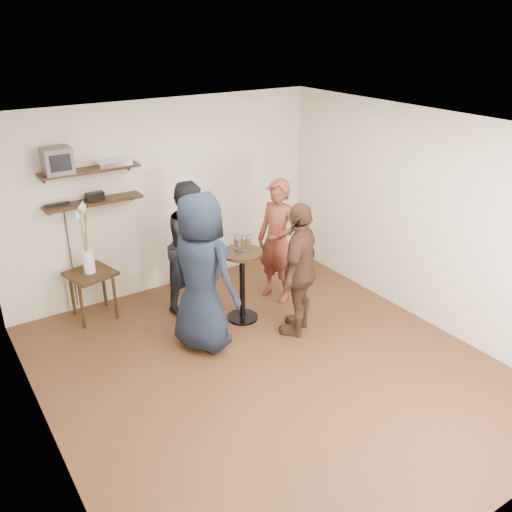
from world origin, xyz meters
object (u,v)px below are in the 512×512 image
at_px(crt_monitor, 57,160).
at_px(person_navy, 201,273).
at_px(person_dark, 193,246).
at_px(person_brown, 300,269).
at_px(drinks_table, 242,276).
at_px(radio, 95,196).
at_px(person_plaid, 278,241).
at_px(dvd_deck, 113,163).
at_px(side_table, 91,280).

height_order(crt_monitor, person_navy, crt_monitor).
relative_size(person_dark, person_brown, 1.04).
distance_m(person_dark, person_navy, 0.98).
relative_size(crt_monitor, drinks_table, 0.34).
height_order(drinks_table, person_dark, person_dark).
xyz_separation_m(radio, person_plaid, (2.02, -1.05, -0.69)).
bearing_deg(radio, person_navy, -67.86).
relative_size(dvd_deck, person_brown, 0.24).
xyz_separation_m(dvd_deck, radio, (-0.28, 0.00, -0.38)).
bearing_deg(person_dark, crt_monitor, 128.49).
relative_size(radio, side_table, 0.35).
bearing_deg(person_plaid, person_brown, -36.84).
xyz_separation_m(crt_monitor, person_brown, (2.12, -1.89, -1.20)).
xyz_separation_m(radio, person_navy, (0.63, -1.54, -0.59)).
xyz_separation_m(person_plaid, person_brown, (-0.28, -0.84, -0.01)).
height_order(side_table, drinks_table, drinks_table).
bearing_deg(person_brown, person_plaid, -143.16).
height_order(crt_monitor, radio, crt_monitor).
bearing_deg(dvd_deck, crt_monitor, 180.00).
relative_size(dvd_deck, radio, 1.82).
bearing_deg(radio, drinks_table, -44.31).
bearing_deg(person_navy, person_plaid, -90.92).
bearing_deg(side_table, person_dark, -19.51).
distance_m(person_plaid, person_dark, 1.11).
bearing_deg(person_plaid, radio, -136.13).
bearing_deg(person_brown, radio, -82.28).
xyz_separation_m(crt_monitor, dvd_deck, (0.66, 0.00, -0.12)).
distance_m(crt_monitor, dvd_deck, 0.67).
relative_size(drinks_table, person_brown, 0.57).
bearing_deg(person_dark, side_table, 133.68).
distance_m(side_table, person_navy, 1.65).
distance_m(crt_monitor, radio, 0.63).
relative_size(person_plaid, person_brown, 1.01).
relative_size(crt_monitor, person_navy, 0.17).
xyz_separation_m(dvd_deck, person_navy, (0.35, -1.54, -0.97)).
bearing_deg(side_table, person_navy, -57.37).
bearing_deg(person_plaid, crt_monitor, -132.26).
height_order(radio, drinks_table, radio).
bearing_deg(person_brown, drinks_table, -90.00).
bearing_deg(person_brown, person_dark, -94.04).
height_order(crt_monitor, person_dark, crt_monitor).
bearing_deg(drinks_table, person_brown, -55.11).
xyz_separation_m(side_table, person_dark, (1.22, -0.43, 0.33)).
bearing_deg(crt_monitor, person_brown, -41.70).
bearing_deg(drinks_table, crt_monitor, 142.89).
xyz_separation_m(crt_monitor, person_navy, (1.01, -1.54, -1.09)).
relative_size(person_navy, person_brown, 1.13).
height_order(dvd_deck, person_navy, dvd_deck).
height_order(dvd_deck, radio, dvd_deck).
bearing_deg(dvd_deck, person_dark, -41.58).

